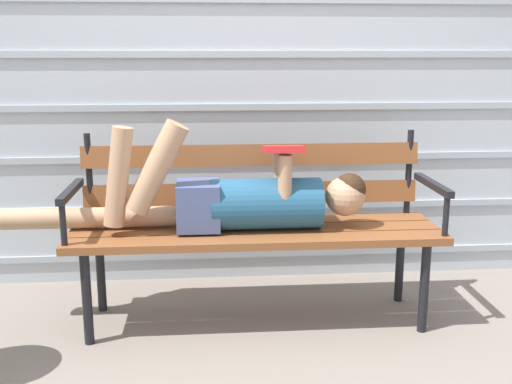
% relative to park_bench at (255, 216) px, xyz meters
% --- Properties ---
extents(ground_plane, '(12.00, 12.00, 0.00)m').
position_rel_park_bench_xyz_m(ground_plane, '(0.00, -0.21, -0.51)').
color(ground_plane, gray).
extents(house_siding, '(4.64, 0.08, 2.28)m').
position_rel_park_bench_xyz_m(house_siding, '(0.00, 0.56, 0.63)').
color(house_siding, '#B2BCC6').
rests_on(house_siding, ground).
extents(park_bench, '(1.76, 0.49, 0.91)m').
position_rel_park_bench_xyz_m(park_bench, '(0.00, 0.00, 0.00)').
color(park_bench, brown).
rests_on(park_bench, ground).
extents(reclining_person, '(1.73, 0.25, 0.54)m').
position_rel_park_bench_xyz_m(reclining_person, '(-0.10, -0.07, 0.11)').
color(reclining_person, '#23567A').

